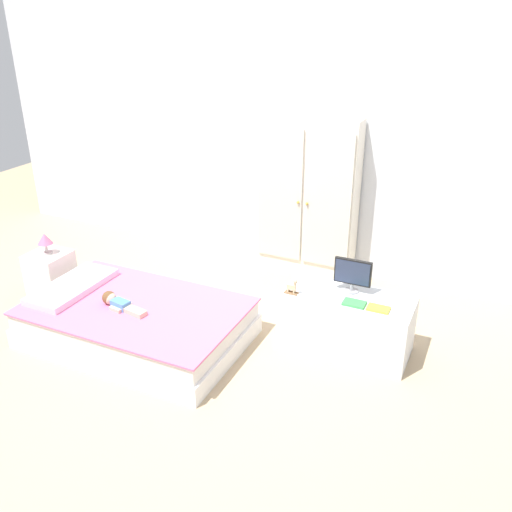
# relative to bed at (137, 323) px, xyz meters

# --- Properties ---
(ground_plane) EXTENTS (10.00, 10.00, 0.02)m
(ground_plane) POSITION_rel_bed_xyz_m (0.57, 0.14, -0.15)
(ground_plane) COLOR tan
(back_wall) EXTENTS (6.40, 0.05, 2.70)m
(back_wall) POSITION_rel_bed_xyz_m (0.57, 1.72, 1.21)
(back_wall) COLOR silver
(back_wall) RESTS_ON ground_plane
(bed) EXTENTS (1.54, 0.96, 0.28)m
(bed) POSITION_rel_bed_xyz_m (0.00, 0.00, 0.00)
(bed) COLOR white
(bed) RESTS_ON ground_plane
(pillow) EXTENTS (0.32, 0.69, 0.05)m
(pillow) POSITION_rel_bed_xyz_m (-0.57, -0.00, 0.17)
(pillow) COLOR silver
(pillow) RESTS_ON bed
(doll) EXTENTS (0.39, 0.15, 0.10)m
(doll) POSITION_rel_bed_xyz_m (-0.11, -0.07, 0.18)
(doll) COLOR #4C84C6
(doll) RESTS_ON bed
(nightstand) EXTENTS (0.31, 0.31, 0.40)m
(nightstand) POSITION_rel_bed_xyz_m (-1.02, 0.23, 0.06)
(nightstand) COLOR silver
(nightstand) RESTS_ON ground_plane
(table_lamp) EXTENTS (0.12, 0.12, 0.17)m
(table_lamp) POSITION_rel_bed_xyz_m (-1.02, 0.23, 0.38)
(table_lamp) COLOR #B7B2AD
(table_lamp) RESTS_ON nightstand
(wardrobe) EXTENTS (0.86, 0.26, 1.41)m
(wardrobe) POSITION_rel_bed_xyz_m (0.72, 1.56, 0.57)
(wardrobe) COLOR white
(wardrobe) RESTS_ON ground_plane
(tv_stand) EXTENTS (0.89, 0.41, 0.42)m
(tv_stand) POSITION_rel_bed_xyz_m (1.40, 0.52, 0.07)
(tv_stand) COLOR silver
(tv_stand) RESTS_ON ground_plane
(tv_monitor) EXTENTS (0.26, 0.10, 0.24)m
(tv_monitor) POSITION_rel_bed_xyz_m (1.40, 0.59, 0.42)
(tv_monitor) COLOR #99999E
(tv_monitor) RESTS_ON tv_stand
(rocking_horse_toy) EXTENTS (0.09, 0.04, 0.11)m
(rocking_horse_toy) POSITION_rel_bed_xyz_m (1.04, 0.39, 0.34)
(rocking_horse_toy) COLOR #8E6642
(rocking_horse_toy) RESTS_ON tv_stand
(book_green) EXTENTS (0.15, 0.10, 0.02)m
(book_green) POSITION_rel_bed_xyz_m (1.47, 0.43, 0.29)
(book_green) COLOR #429E51
(book_green) RESTS_ON tv_stand
(book_yellow) EXTENTS (0.14, 0.09, 0.01)m
(book_yellow) POSITION_rel_bed_xyz_m (1.63, 0.43, 0.29)
(book_yellow) COLOR gold
(book_yellow) RESTS_ON tv_stand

